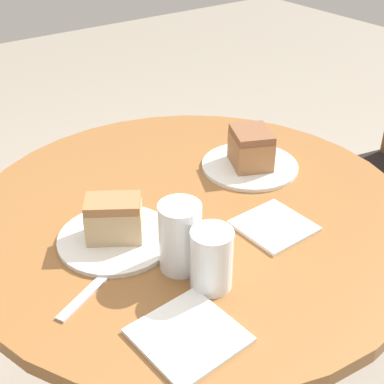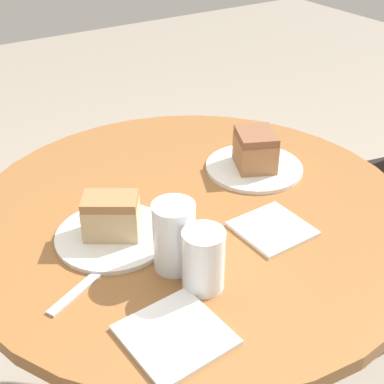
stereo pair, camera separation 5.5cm
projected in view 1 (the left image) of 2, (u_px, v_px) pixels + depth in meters
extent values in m
cylinder|color=brown|center=(192.00, 329.00, 1.37)|extent=(0.11, 0.11, 0.69)
cylinder|color=brown|center=(192.00, 213.00, 1.18)|extent=(0.99, 0.99, 0.03)
cylinder|color=brown|center=(278.00, 233.00, 1.98)|extent=(0.04, 0.04, 0.43)
cylinder|color=brown|center=(341.00, 296.00, 1.70)|extent=(0.04, 0.04, 0.43)
cylinder|color=brown|center=(370.00, 206.00, 2.14)|extent=(0.04, 0.04, 0.43)
cube|color=black|center=(369.00, 192.00, 1.79)|extent=(0.50, 0.55, 0.03)
cylinder|color=silver|center=(116.00, 238.00, 1.07)|extent=(0.23, 0.23, 0.01)
cylinder|color=silver|center=(250.00, 166.00, 1.32)|extent=(0.24, 0.24, 0.01)
cube|color=tan|center=(114.00, 222.00, 1.05)|extent=(0.12, 0.13, 0.07)
cube|color=#9E6B42|center=(113.00, 203.00, 1.02)|extent=(0.11, 0.13, 0.02)
cube|color=#9E6B42|center=(251.00, 151.00, 1.30)|extent=(0.13, 0.12, 0.07)
cube|color=brown|center=(252.00, 134.00, 1.27)|extent=(0.13, 0.12, 0.02)
cylinder|color=beige|center=(211.00, 270.00, 0.94)|extent=(0.07, 0.07, 0.07)
cylinder|color=white|center=(211.00, 259.00, 0.93)|extent=(0.08, 0.08, 0.12)
cylinder|color=silver|center=(180.00, 245.00, 0.98)|extent=(0.07, 0.07, 0.10)
cylinder|color=white|center=(180.00, 237.00, 0.97)|extent=(0.08, 0.08, 0.14)
cube|color=white|center=(188.00, 335.00, 0.85)|extent=(0.16, 0.16, 0.01)
cube|color=silver|center=(93.00, 288.00, 0.95)|extent=(0.09, 0.17, 0.00)
cube|color=white|center=(274.00, 226.00, 1.11)|extent=(0.14, 0.14, 0.01)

